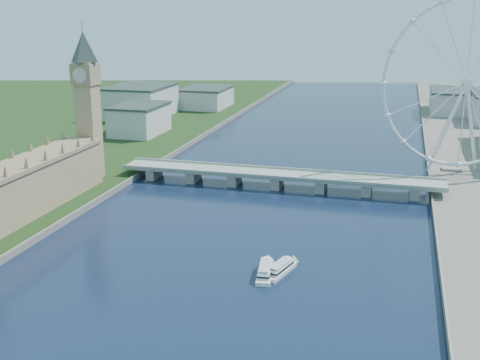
% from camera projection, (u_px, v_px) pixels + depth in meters
% --- Properties ---
extents(big_ben, '(20.02, 20.02, 110.00)m').
position_uv_depth(big_ben, '(86.00, 87.00, 404.40)').
color(big_ben, tan).
rests_on(big_ben, ground).
extents(westminster_bridge, '(220.00, 22.00, 9.50)m').
position_uv_depth(westminster_bridge, '(278.00, 177.00, 409.09)').
color(westminster_bridge, gray).
rests_on(westminster_bridge, ground).
extents(london_eye, '(113.60, 39.12, 124.30)m').
position_uv_depth(london_eye, '(466.00, 84.00, 413.48)').
color(london_eye, silver).
rests_on(london_eye, ground).
extents(city_skyline, '(505.00, 280.00, 32.00)m').
position_uv_depth(city_skyline, '(364.00, 107.00, 637.93)').
color(city_skyline, beige).
rests_on(city_skyline, ground).
extents(tour_boat_near, '(10.20, 27.45, 5.89)m').
position_uv_depth(tour_boat_near, '(265.00, 275.00, 273.73)').
color(tour_boat_near, white).
rests_on(tour_boat_near, ground).
extents(tour_boat_far, '(13.21, 26.29, 5.59)m').
position_uv_depth(tour_boat_far, '(280.00, 273.00, 276.19)').
color(tour_boat_far, white).
rests_on(tour_boat_far, ground).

